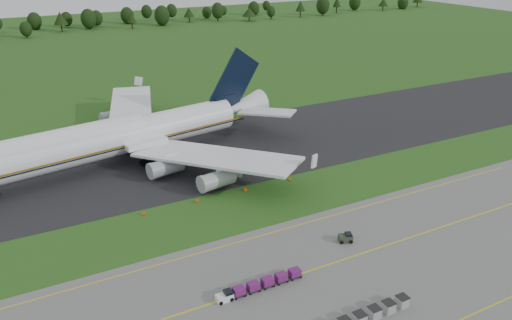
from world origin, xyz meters
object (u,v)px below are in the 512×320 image
baggage_train (259,285)px  uld_row (374,312)px  utility_cart (345,238)px  aircraft (116,137)px  edge_markers (222,195)px

baggage_train → uld_row: uld_row is taller
baggage_train → uld_row: size_ratio=1.20×
utility_cart → aircraft: bearing=117.4°
baggage_train → uld_row: 16.15m
utility_cart → baggage_train: bearing=-166.9°
edge_markers → baggage_train: bearing=-103.6°
utility_cart → edge_markers: (-11.54, 23.93, -0.38)m
aircraft → edge_markers: bearing=-61.0°
uld_row → edge_markers: uld_row is taller
aircraft → baggage_train: bearing=-82.4°
baggage_train → utility_cart: (18.34, 4.27, -0.13)m
baggage_train → edge_markers: baggage_train is taller
uld_row → edge_markers: 40.50m
aircraft → utility_cart: (25.43, -48.95, -5.59)m
baggage_train → utility_cart: baggage_train is taller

